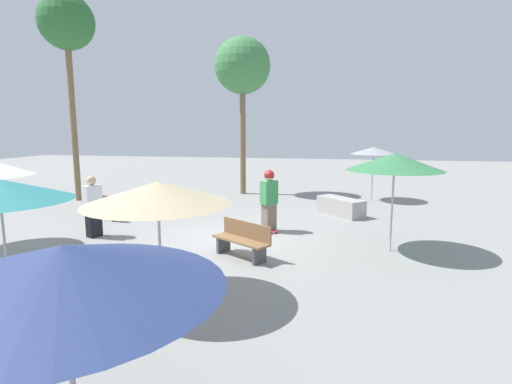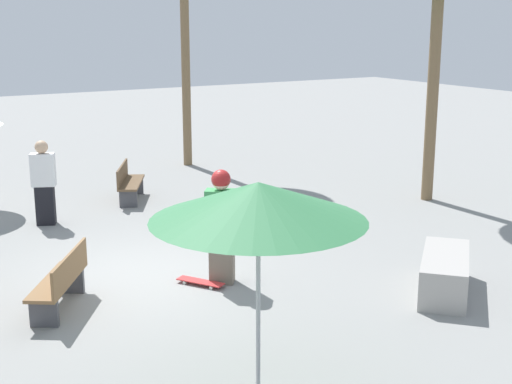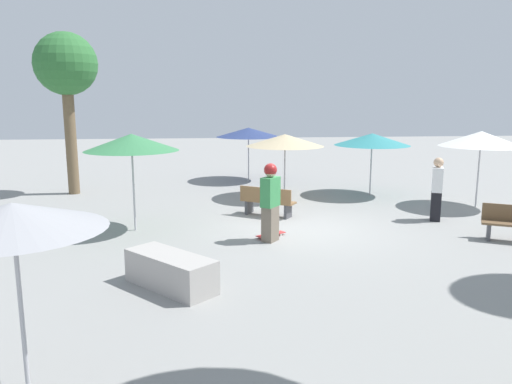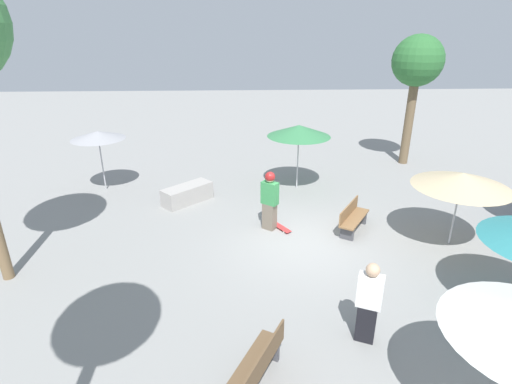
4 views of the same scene
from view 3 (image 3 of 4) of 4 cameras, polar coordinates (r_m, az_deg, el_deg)
ground_plane at (r=12.98m, az=5.09°, el=-4.27°), size 60.00×60.00×0.00m
skater_main at (r=11.67m, az=1.65°, el=-0.88°), size 0.56×0.52×1.86m
skateboard at (r=12.25m, az=1.70°, el=-4.87°), size 0.59×0.78×0.07m
concrete_ledge at (r=9.13m, az=-9.73°, el=-8.91°), size 1.80×1.74×0.61m
bench_far at (r=14.26m, az=1.30°, el=-1.10°), size 1.25×1.58×0.85m
shade_umbrella_navy at (r=20.29m, az=-0.87°, el=6.83°), size 2.62×2.62×2.16m
shade_umbrella_tan at (r=16.72m, az=3.33°, el=5.93°), size 2.61×2.61×2.16m
shade_umbrella_grey at (r=5.79m, az=-26.07°, el=-2.57°), size 1.95×1.95×2.28m
shade_umbrella_green at (r=12.83m, az=-14.04°, el=5.53°), size 2.35×2.35×2.47m
shade_umbrella_teal at (r=17.64m, az=13.13°, el=5.88°), size 2.59×2.59×2.15m
shade_umbrella_white at (r=16.71m, az=24.33°, el=5.56°), size 2.48×2.48×2.35m
palm_tree_left at (r=18.58m, az=-20.90°, el=13.09°), size 2.12×2.12×5.54m
bystander_watching at (r=14.54m, az=19.96°, el=0.28°), size 0.54×0.44×1.75m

